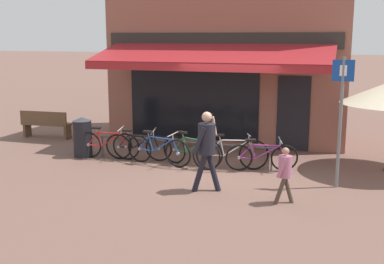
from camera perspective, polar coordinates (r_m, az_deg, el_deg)
ground_plane at (r=11.35m, az=2.96°, el=-4.97°), size 160.00×160.00×0.00m
shop_front at (r=15.38m, az=4.69°, el=10.90°), size 7.17×4.95×6.18m
bike_rack_rail at (r=12.16m, az=-1.15°, el=-1.48°), size 4.62×0.04×0.57m
bicycle_red at (r=12.77m, az=-10.05°, el=-1.49°), size 1.78×0.52×0.88m
bicycle_black at (r=12.51m, az=-6.39°, el=-1.73°), size 1.78×0.52×0.86m
bicycle_blue at (r=12.04m, az=-4.04°, el=-2.14°), size 1.82×0.56×0.86m
bicycle_green at (r=11.86m, az=-0.16°, el=-2.30°), size 1.67×0.69×0.86m
bicycle_silver at (r=11.62m, az=4.60°, el=-2.60°), size 1.78×0.79×0.89m
bicycle_purple at (r=11.58m, az=8.23°, el=-2.91°), size 1.70×0.64×0.82m
pedestrian_adult at (r=9.84m, az=1.75°, el=-1.29°), size 0.58×0.59×1.69m
pedestrian_child at (r=9.36m, az=10.95°, el=-4.42°), size 0.38×0.43×1.12m
litter_bin at (r=13.14m, az=-12.84°, el=-0.57°), size 0.50×0.50×1.07m
parking_sign at (r=10.45m, az=17.24°, el=2.54°), size 0.44×0.07×2.77m
park_bench at (r=15.87m, az=-16.94°, el=0.95°), size 1.62×0.52×0.87m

